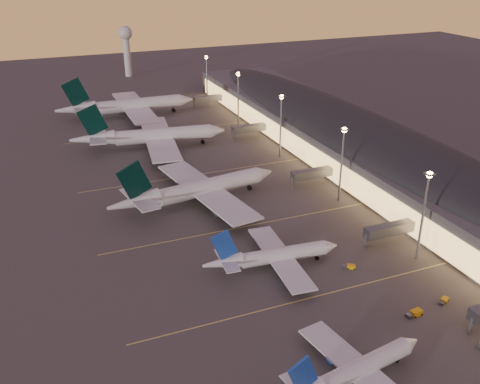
% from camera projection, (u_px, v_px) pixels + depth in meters
% --- Properties ---
extents(ground, '(700.00, 700.00, 0.00)m').
position_uv_depth(ground, '(300.00, 287.00, 134.54)').
color(ground, '#43403E').
extents(airliner_narrow_south, '(35.57, 32.10, 12.71)m').
position_uv_depth(airliner_narrow_south, '(353.00, 372.00, 102.97)').
color(airliner_narrow_south, silver).
rests_on(airliner_narrow_south, ground).
extents(airliner_narrow_north, '(37.96, 34.01, 13.55)m').
position_uv_depth(airliner_narrow_north, '(272.00, 256.00, 141.32)').
color(airliner_narrow_north, silver).
rests_on(airliner_narrow_north, ground).
extents(airliner_wide_near, '(60.33, 55.57, 19.33)m').
position_uv_depth(airliner_wide_near, '(196.00, 190.00, 176.68)').
color(airliner_wide_near, silver).
rests_on(airliner_wide_near, ground).
extents(airliner_wide_mid, '(65.11, 59.84, 20.84)m').
position_uv_depth(airliner_wide_mid, '(150.00, 136.00, 225.88)').
color(airliner_wide_mid, silver).
rests_on(airliner_wide_mid, ground).
extents(airliner_wide_far, '(68.77, 62.36, 22.08)m').
position_uv_depth(airliner_wide_far, '(127.00, 106.00, 268.19)').
color(airliner_wide_far, silver).
rests_on(airliner_wide_far, ground).
extents(terminal_building, '(56.35, 255.00, 17.46)m').
position_uv_depth(terminal_building, '(352.00, 138.00, 213.24)').
color(terminal_building, '#4B4B50').
rests_on(terminal_building, ground).
extents(light_masts, '(2.20, 217.20, 25.90)m').
position_uv_depth(light_masts, '(305.00, 130.00, 194.38)').
color(light_masts, gray).
rests_on(light_masts, ground).
extents(radar_tower, '(9.00, 9.00, 32.50)m').
position_uv_depth(radar_tower, '(126.00, 43.00, 347.69)').
color(radar_tower, silver).
rests_on(radar_tower, ground).
extents(lane_markings, '(90.00, 180.36, 0.00)m').
position_uv_depth(lane_markings, '(240.00, 219.00, 168.19)').
color(lane_markings, '#D8C659').
rests_on(lane_markings, ground).
extents(baggage_tug_b, '(4.27, 2.10, 1.23)m').
position_uv_depth(baggage_tug_b, '(414.00, 313.00, 123.94)').
color(baggage_tug_b, '#ECA80D').
rests_on(baggage_tug_b, ground).
extents(baggage_tug_c, '(3.54, 2.87, 1.00)m').
position_uv_depth(baggage_tug_c, '(350.00, 267.00, 142.34)').
color(baggage_tug_c, '#ECA80D').
rests_on(baggage_tug_c, ground).
extents(baggage_tug_d, '(3.44, 2.52, 0.96)m').
position_uv_depth(baggage_tug_d, '(444.00, 301.00, 128.60)').
color(baggage_tug_d, '#ECA80D').
rests_on(baggage_tug_d, ground).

